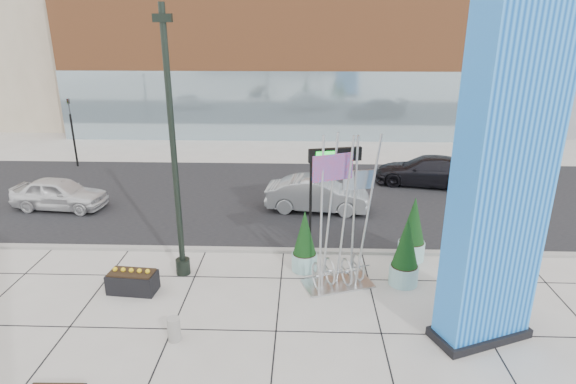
{
  "coord_description": "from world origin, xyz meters",
  "views": [
    {
      "loc": [
        1.74,
        -12.58,
        8.4
      ],
      "look_at": [
        1.24,
        2.0,
        3.17
      ],
      "focal_mm": 30.0,
      "sensor_mm": 36.0,
      "label": 1
    }
  ],
  "objects_px": {
    "blue_pylon": "(501,190)",
    "concrete_bollard": "(174,329)",
    "car_silver_mid": "(317,195)",
    "car_white_west": "(59,194)",
    "overhead_street_sign": "(331,166)",
    "lamp_post": "(176,175)",
    "public_art_sculpture": "(340,248)"
  },
  "relations": [
    {
      "from": "concrete_bollard",
      "to": "overhead_street_sign",
      "type": "bearing_deg",
      "value": 49.57
    },
    {
      "from": "overhead_street_sign",
      "to": "car_white_west",
      "type": "relative_size",
      "value": 0.95
    },
    {
      "from": "blue_pylon",
      "to": "car_silver_mid",
      "type": "xyz_separation_m",
      "value": [
        -4.34,
        9.36,
        -3.58
      ]
    },
    {
      "from": "blue_pylon",
      "to": "overhead_street_sign",
      "type": "bearing_deg",
      "value": 107.3
    },
    {
      "from": "public_art_sculpture",
      "to": "concrete_bollard",
      "type": "xyz_separation_m",
      "value": [
        -4.74,
        -3.13,
        -1.01
      ]
    },
    {
      "from": "concrete_bollard",
      "to": "overhead_street_sign",
      "type": "relative_size",
      "value": 0.17
    },
    {
      "from": "concrete_bollard",
      "to": "lamp_post",
      "type": "bearing_deg",
      "value": 99.9
    },
    {
      "from": "overhead_street_sign",
      "to": "car_white_west",
      "type": "height_order",
      "value": "overhead_street_sign"
    },
    {
      "from": "overhead_street_sign",
      "to": "car_silver_mid",
      "type": "bearing_deg",
      "value": 80.78
    },
    {
      "from": "public_art_sculpture",
      "to": "overhead_street_sign",
      "type": "distance_m",
      "value": 3.07
    },
    {
      "from": "concrete_bollard",
      "to": "car_white_west",
      "type": "distance_m",
      "value": 12.44
    },
    {
      "from": "car_white_west",
      "to": "car_silver_mid",
      "type": "relative_size",
      "value": 0.92
    },
    {
      "from": "overhead_street_sign",
      "to": "car_silver_mid",
      "type": "xyz_separation_m",
      "value": [
        -0.32,
        4.54,
        -2.76
      ]
    },
    {
      "from": "public_art_sculpture",
      "to": "car_white_west",
      "type": "xyz_separation_m",
      "value": [
        -12.61,
        6.5,
        -0.62
      ]
    },
    {
      "from": "blue_pylon",
      "to": "concrete_bollard",
      "type": "relative_size",
      "value": 12.96
    },
    {
      "from": "blue_pylon",
      "to": "concrete_bollard",
      "type": "distance_m",
      "value": 9.42
    },
    {
      "from": "blue_pylon",
      "to": "car_white_west",
      "type": "distance_m",
      "value": 19.12
    },
    {
      "from": "overhead_street_sign",
      "to": "car_silver_mid",
      "type": "distance_m",
      "value": 5.32
    },
    {
      "from": "lamp_post",
      "to": "public_art_sculpture",
      "type": "height_order",
      "value": "lamp_post"
    },
    {
      "from": "public_art_sculpture",
      "to": "car_white_west",
      "type": "distance_m",
      "value": 14.2
    },
    {
      "from": "overhead_street_sign",
      "to": "car_white_west",
      "type": "distance_m",
      "value": 13.41
    },
    {
      "from": "lamp_post",
      "to": "public_art_sculpture",
      "type": "distance_m",
      "value": 5.88
    },
    {
      "from": "car_white_west",
      "to": "concrete_bollard",
      "type": "bearing_deg",
      "value": -134.99
    },
    {
      "from": "car_silver_mid",
      "to": "car_white_west",
      "type": "bearing_deg",
      "value": 96.99
    },
    {
      "from": "lamp_post",
      "to": "car_silver_mid",
      "type": "bearing_deg",
      "value": 51.74
    },
    {
      "from": "lamp_post",
      "to": "car_silver_mid",
      "type": "distance_m",
      "value": 8.3
    },
    {
      "from": "blue_pylon",
      "to": "car_white_west",
      "type": "xyz_separation_m",
      "value": [
        -16.39,
        9.17,
        -3.62
      ]
    },
    {
      "from": "lamp_post",
      "to": "concrete_bollard",
      "type": "relative_size",
      "value": 12.79
    },
    {
      "from": "lamp_post",
      "to": "public_art_sculpture",
      "type": "bearing_deg",
      "value": -6.1
    },
    {
      "from": "blue_pylon",
      "to": "concrete_bollard",
      "type": "height_order",
      "value": "blue_pylon"
    },
    {
      "from": "concrete_bollard",
      "to": "car_silver_mid",
      "type": "bearing_deg",
      "value": 66.95
    },
    {
      "from": "concrete_bollard",
      "to": "car_silver_mid",
      "type": "xyz_separation_m",
      "value": [
        4.18,
        9.82,
        0.43
      ]
    }
  ]
}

